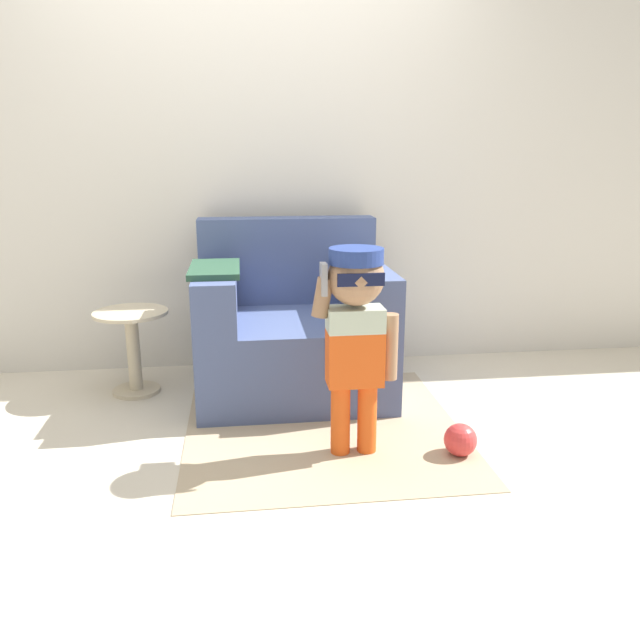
# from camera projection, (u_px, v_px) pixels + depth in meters

# --- Properties ---
(ground_plane) EXTENTS (10.00, 10.00, 0.00)m
(ground_plane) POSITION_uv_depth(u_px,v_px,m) (257.00, 411.00, 3.18)
(ground_plane) COLOR beige
(wall_back) EXTENTS (10.00, 0.05, 2.60)m
(wall_back) POSITION_uv_depth(u_px,v_px,m) (247.00, 148.00, 3.59)
(wall_back) COLOR silver
(wall_back) RESTS_ON ground_plane
(armchair) EXTENTS (1.02, 0.86, 0.92)m
(armchair) POSITION_uv_depth(u_px,v_px,m) (292.00, 330.00, 3.39)
(armchair) COLOR #475684
(armchair) RESTS_ON ground_plane
(person_child) EXTENTS (0.37, 0.28, 0.90)m
(person_child) POSITION_uv_depth(u_px,v_px,m) (356.00, 320.00, 2.59)
(person_child) COLOR #E05119
(person_child) RESTS_ON ground_plane
(side_table) EXTENTS (0.39, 0.39, 0.46)m
(side_table) POSITION_uv_depth(u_px,v_px,m) (133.00, 344.00, 3.36)
(side_table) COLOR beige
(side_table) RESTS_ON ground_plane
(rug) EXTENTS (1.29, 1.37, 0.01)m
(rug) POSITION_uv_depth(u_px,v_px,m) (323.00, 426.00, 2.99)
(rug) COLOR tan
(rug) RESTS_ON ground_plane
(toy_ball) EXTENTS (0.14, 0.14, 0.14)m
(toy_ball) POSITION_uv_depth(u_px,v_px,m) (460.00, 440.00, 2.70)
(toy_ball) COLOR #D13838
(toy_ball) RESTS_ON ground_plane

